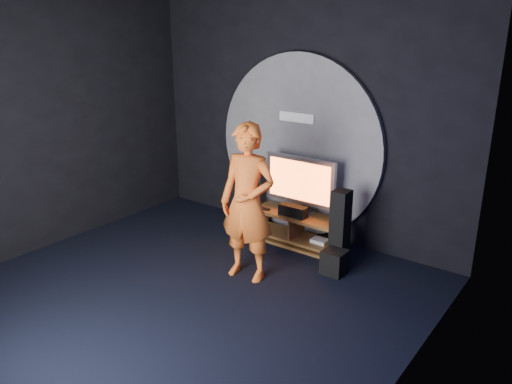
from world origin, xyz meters
TOP-DOWN VIEW (x-y plane):
  - floor at (0.00, 0.00)m, footprint 5.00×5.00m
  - back_wall at (0.00, 2.50)m, footprint 5.00×0.04m
  - left_wall at (-2.50, 0.00)m, footprint 0.04×5.00m
  - right_wall at (2.50, 0.00)m, footprint 0.04×5.00m
  - wall_disc_panel at (0.00, 2.44)m, footprint 2.60×0.11m
  - media_console at (0.26, 2.05)m, footprint 1.34×0.45m
  - tv at (0.25, 2.12)m, footprint 1.07×0.22m
  - center_speaker at (0.25, 1.96)m, footprint 0.40×0.15m
  - remote at (-0.21, 1.93)m, footprint 0.18×0.05m
  - tower_speaker_left at (-0.53, 1.98)m, footprint 0.20×0.22m
  - tower_speaker_right at (1.03, 1.83)m, footprint 0.20×0.22m
  - subwoofer at (1.10, 1.59)m, footprint 0.28×0.28m
  - player at (0.29, 0.90)m, footprint 0.75×0.55m

SIDE VIEW (x-z plane):
  - floor at x=0.00m, z-range 0.00..0.00m
  - subwoofer at x=1.10m, z-range 0.00..0.30m
  - media_console at x=0.26m, z-range -0.03..0.42m
  - remote at x=-0.21m, z-range 0.45..0.47m
  - tower_speaker_left at x=-0.53m, z-range 0.00..1.00m
  - tower_speaker_right at x=1.03m, z-range 0.00..1.00m
  - center_speaker at x=0.25m, z-range 0.45..0.60m
  - tv at x=0.25m, z-range 0.49..1.29m
  - player at x=0.29m, z-range 0.00..1.90m
  - wall_disc_panel at x=0.00m, z-range 0.00..2.60m
  - back_wall at x=0.00m, z-range 0.00..3.50m
  - left_wall at x=-2.50m, z-range 0.00..3.50m
  - right_wall at x=2.50m, z-range 0.00..3.50m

